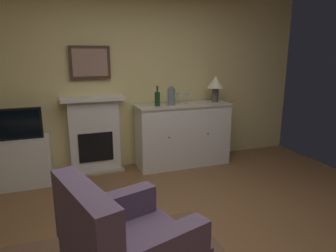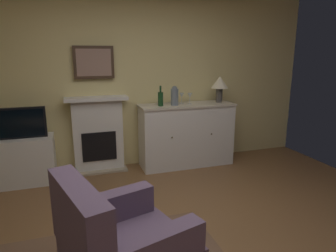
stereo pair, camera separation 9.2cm
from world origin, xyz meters
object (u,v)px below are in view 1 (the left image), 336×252
(armchair, at_px, (125,250))
(wine_glass_left, at_px, (178,96))
(sideboard_cabinet, at_px, (183,135))
(table_lamp, at_px, (216,84))
(tv_cabinet, at_px, (21,162))
(vase_decorative, at_px, (171,96))
(wine_bottle, at_px, (157,99))
(tv_set, at_px, (16,124))
(fireplace_unit, at_px, (95,135))
(wine_glass_center, at_px, (186,96))
(framed_picture, at_px, (90,63))

(armchair, bearing_deg, wine_glass_left, 60.61)
(sideboard_cabinet, relative_size, armchair, 1.45)
(table_lamp, relative_size, tv_cabinet, 0.53)
(table_lamp, relative_size, vase_decorative, 1.42)
(wine_bottle, bearing_deg, tv_cabinet, 178.17)
(wine_glass_left, distance_m, armchair, 2.77)
(wine_glass_left, bearing_deg, tv_set, -178.84)
(wine_glass_left, relative_size, armchair, 0.17)
(table_lamp, bearing_deg, tv_cabinet, 179.69)
(fireplace_unit, bearing_deg, tv_set, -169.23)
(fireplace_unit, bearing_deg, wine_bottle, -14.10)
(fireplace_unit, height_order, table_lamp, table_lamp)
(fireplace_unit, bearing_deg, wine_glass_center, -8.34)
(sideboard_cabinet, bearing_deg, tv_cabinet, 179.62)
(sideboard_cabinet, height_order, wine_bottle, wine_bottle)
(wine_glass_center, relative_size, armchair, 0.17)
(tv_cabinet, distance_m, armchair, 2.48)
(sideboard_cabinet, bearing_deg, wine_bottle, -174.02)
(vase_decorative, bearing_deg, table_lamp, 3.84)
(wine_bottle, distance_m, wine_glass_left, 0.36)
(sideboard_cabinet, relative_size, tv_cabinet, 1.92)
(fireplace_unit, bearing_deg, vase_decorative, -11.75)
(table_lamp, xyz_separation_m, tv_cabinet, (-2.81, 0.02, -0.92))
(wine_glass_left, bearing_deg, fireplace_unit, 173.49)
(wine_glass_center, height_order, tv_set, wine_glass_center)
(fireplace_unit, xyz_separation_m, tv_cabinet, (-0.98, -0.16, -0.23))
(fireplace_unit, relative_size, vase_decorative, 3.91)
(table_lamp, bearing_deg, wine_glass_left, 176.54)
(table_lamp, distance_m, vase_decorative, 0.76)
(framed_picture, relative_size, vase_decorative, 1.96)
(sideboard_cabinet, height_order, armchair, sideboard_cabinet)
(wine_bottle, relative_size, wine_glass_left, 1.76)
(fireplace_unit, distance_m, sideboard_cabinet, 1.32)
(framed_picture, relative_size, wine_glass_center, 3.33)
(wine_glass_center, distance_m, tv_cabinet, 2.44)
(wine_bottle, bearing_deg, wine_glass_left, 12.94)
(framed_picture, bearing_deg, wine_bottle, -16.83)
(vase_decorative, bearing_deg, wine_glass_left, 31.61)
(table_lamp, bearing_deg, tv_set, -179.83)
(sideboard_cabinet, distance_m, wine_glass_left, 0.60)
(framed_picture, distance_m, wine_glass_center, 1.45)
(wine_bottle, xyz_separation_m, tv_cabinet, (-1.86, 0.06, -0.75))
(table_lamp, bearing_deg, vase_decorative, -176.16)
(wine_bottle, relative_size, tv_cabinet, 0.39)
(framed_picture, bearing_deg, fireplace_unit, -90.00)
(tv_cabinet, bearing_deg, wine_bottle, -1.83)
(table_lamp, height_order, wine_glass_left, table_lamp)
(wine_glass_center, relative_size, vase_decorative, 0.59)
(wine_glass_center, xyz_separation_m, tv_cabinet, (-2.32, 0.03, -0.76))
(tv_set, bearing_deg, sideboard_cabinet, 0.21)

